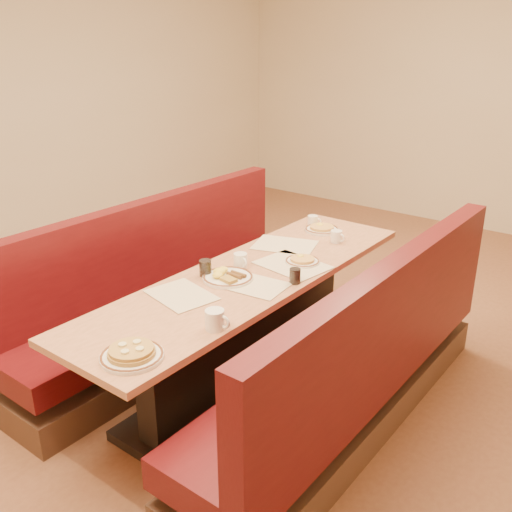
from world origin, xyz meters
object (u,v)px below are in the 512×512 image
Objects in this scene: coffee_mug_d at (313,221)px; soda_tumbler_near at (205,268)px; booth_right at (356,371)px; coffee_mug_b at (241,260)px; eggs_plate at (227,277)px; coffee_mug_a at (215,320)px; diner_table at (251,330)px; booth_left at (168,300)px; soda_tumbler_mid at (295,276)px; pancake_plate at (132,354)px; coffee_mug_c at (337,236)px.

soda_tumbler_near is (-0.01, -1.17, 0.01)m from coffee_mug_d.
coffee_mug_b is at bearing 177.05° from booth_right.
coffee_mug_d is at bearing 96.54° from eggs_plate.
soda_tumbler_near is at bearing 129.02° from coffee_mug_a.
coffee_mug_b is (-0.40, 0.68, -0.01)m from coffee_mug_a.
booth_right reaches higher than eggs_plate.
diner_table is 25.25× the size of soda_tumbler_near.
soda_tumbler_mid is at bearing 2.94° from booth_left.
eggs_plate reaches higher than diner_table.
booth_left is 24.01× the size of coffee_mug_d.
coffee_mug_b is at bearing 112.61° from coffee_mug_a.
coffee_mug_b is 1.11× the size of coffee_mug_d.
diner_table is at bearing 98.84° from pancake_plate.
pancake_plate is 2.56× the size of coffee_mug_c.
booth_right is at bearing 0.00° from booth_left.
booth_right reaches higher than coffee_mug_a.
coffee_mug_c is at bearing 101.84° from soda_tumbler_mid.
eggs_plate is 2.83× the size of coffee_mug_d.
pancake_plate is 0.95m from soda_tumbler_near.
booth_left reaches higher than coffee_mug_d.
coffee_mug_b reaches higher than coffee_mug_c.
diner_table is at bearing 0.00° from booth_left.
booth_right is at bearing 61.88° from pancake_plate.
booth_left is 0.80m from eggs_plate.
soda_tumbler_near is 0.53m from soda_tumbler_mid.
booth_right is 0.90m from coffee_mug_a.
coffee_mug_b is at bearing 4.03° from booth_left.
coffee_mug_b is at bearing -98.98° from coffee_mug_d.
coffee_mug_d is 1.17m from soda_tumbler_near.
soda_tumbler_near reaches higher than diner_table.
coffee_mug_c is at bearing 42.62° from booth_left.
booth_right is 1.04m from soda_tumbler_near.
coffee_mug_a reaches higher than pancake_plate.
coffee_mug_c reaches higher than diner_table.
coffee_mug_b is at bearing -97.85° from coffee_mug_c.
pancake_plate is at bearing -78.87° from coffee_mug_c.
booth_left reaches higher than diner_table.
coffee_mug_c is (-0.04, 1.85, 0.02)m from pancake_plate.
coffee_mug_a is 1.29× the size of coffee_mug_d.
coffee_mug_a is (1.01, -0.64, 0.44)m from booth_left.
coffee_mug_c is (0.19, 0.94, 0.03)m from eggs_plate.
coffee_mug_c is 0.75m from soda_tumbler_mid.
booth_left is 28.04× the size of soda_tumbler_mid.
booth_left is (-0.73, 0.00, -0.01)m from diner_table.
coffee_mug_b is (-0.05, 0.19, 0.03)m from eggs_plate.
soda_tumbler_near reaches higher than coffee_mug_b.
soda_tumbler_mid is at bearing 10.53° from diner_table.
booth_left is 1.24m from coffee_mug_c.
booth_left is 1.21m from coffee_mug_d.
soda_tumbler_mid is (0.11, 1.11, 0.02)m from pancake_plate.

